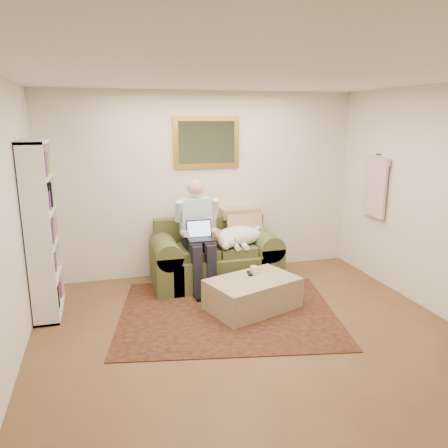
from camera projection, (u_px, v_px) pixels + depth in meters
name	position (u px, v px, depth m)	size (l,w,h in m)	color
room_shell	(255.00, 217.00, 4.24)	(4.51, 5.00, 2.61)	brown
rug	(228.00, 312.00, 5.13)	(2.49, 1.99, 0.01)	black
sofa	(215.00, 261.00, 6.06)	(1.72, 0.88, 1.03)	#444826
seated_man	(199.00, 236.00, 5.74)	(0.57, 0.81, 1.45)	#8CC5D8
laptop	(200.00, 234.00, 5.67)	(0.33, 0.26, 0.24)	black
sleeping_dog	(238.00, 236.00, 5.97)	(0.71, 0.45, 0.26)	white
ottoman	(253.00, 294.00, 5.21)	(1.03, 0.66, 0.38)	tan
coffee_mug	(254.00, 270.00, 5.32)	(0.08, 0.08, 0.10)	white
tv_remote	(250.00, 273.00, 5.32)	(0.05, 0.15, 0.02)	black
bookshelf	(42.00, 230.00, 4.92)	(0.28, 0.80, 2.00)	white
wall_mirror	(207.00, 142.00, 6.09)	(0.94, 0.04, 0.72)	gold
hanging_shirt	(375.00, 184.00, 5.97)	(0.06, 0.52, 0.90)	beige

